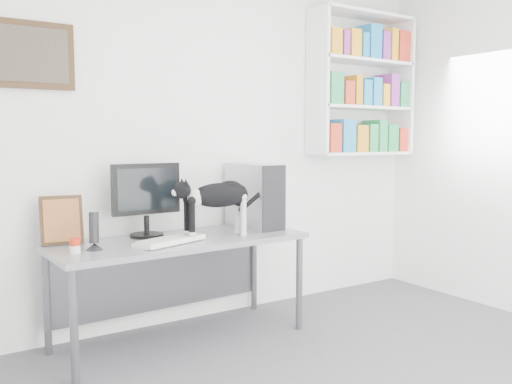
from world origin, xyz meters
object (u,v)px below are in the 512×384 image
Objects in this scene: pc_tower at (254,196)px; cat at (218,209)px; keyboard at (170,241)px; monitor at (146,200)px; leaning_print at (62,219)px; speaker at (94,230)px; bookshelf at (362,85)px; desk at (181,290)px; soup_can at (75,246)px.

cat is (-0.43, -0.21, -0.05)m from pc_tower.
keyboard is at bearing -166.69° from pc_tower.
monitor reaches higher than leaning_print.
keyboard is 0.98× the size of pc_tower.
speaker is (-0.43, -0.25, -0.14)m from monitor.
bookshelf reaches higher than desk.
soup_can reaches higher than desk.
leaning_print is 0.51× the size of cat.
desk is at bearing 8.25° from soup_can.
pc_tower is 1.40m from soup_can.
speaker is at bearing -151.52° from monitor.
monitor is 0.66m from soup_can.
leaning_print is at bearing 130.03° from keyboard.
monitor is 0.51m from speaker.
monitor is at bearing -178.09° from bookshelf.
soup_can is at bearing -174.23° from desk.
pc_tower is (-1.22, -0.16, -0.90)m from bookshelf.
pc_tower is 0.48m from cat.
keyboard is 0.59m from soup_can.
soup_can is (-0.59, 0.02, 0.03)m from keyboard.
pc_tower is (0.78, 0.22, 0.22)m from keyboard.
cat is at bearing -0.55° from soup_can.
keyboard is 0.48m from speaker.
desk is at bearing 153.54° from cat.
monitor is 0.49m from cat.
cat reaches higher than desk.
leaning_print is (-1.37, 0.13, -0.08)m from pc_tower.
soup_can reaches higher than keyboard.
monitor is at bearing 2.37° from leaning_print.
soup_can is (-1.37, -0.20, -0.20)m from pc_tower.
cat is (0.23, -0.11, 0.55)m from desk.
desk is 18.99× the size of soup_can.
pc_tower reaches higher than cat.
leaning_print is (-0.55, 0.04, -0.10)m from monitor.
cat is at bearing 17.28° from speaker.
pc_tower is 1.38m from leaning_print.
pc_tower is at bearing 25.97° from cat.
monitor is 0.39m from keyboard.
monitor is at bearing 27.20° from soup_can.
pc_tower is at bearing -3.66° from keyboard.
keyboard is (-2.00, -0.37, -1.12)m from bookshelf.
bookshelf reaches higher than keyboard.
soup_can is at bearing -172.25° from bookshelf.
bookshelf is 1.96× the size of cat.
pc_tower is (0.82, -0.09, -0.01)m from monitor.
soup_can is at bearing -84.01° from leaning_print.
keyboard is at bearing -1.93° from soup_can.
speaker is (-1.25, -0.16, -0.12)m from pc_tower.
speaker is 0.75× the size of leaning_print.
speaker is at bearing 16.97° from soup_can.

